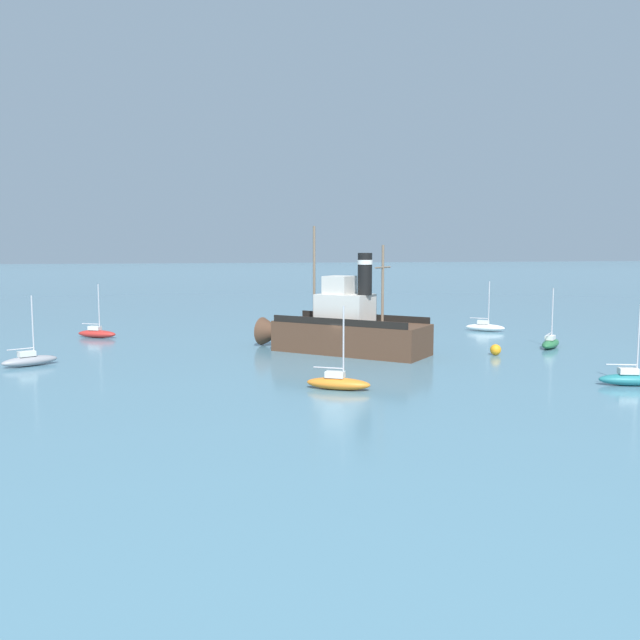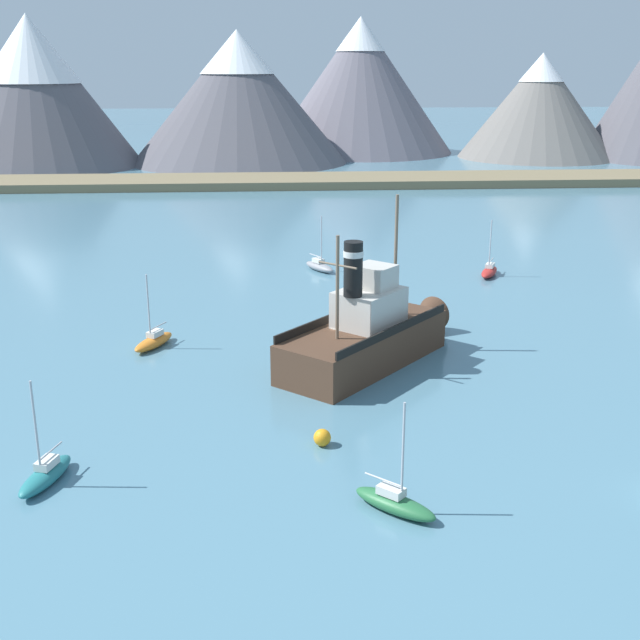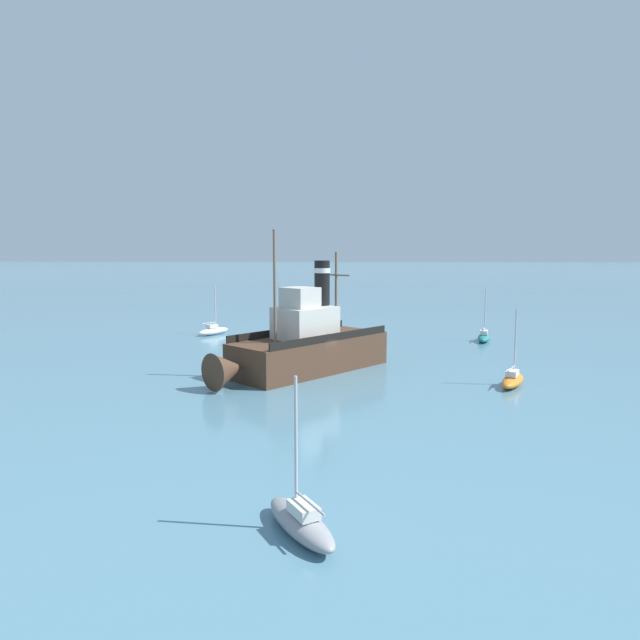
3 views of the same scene
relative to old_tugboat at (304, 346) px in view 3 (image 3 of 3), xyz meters
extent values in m
plane|color=teal|center=(-1.22, 0.30, -1.83)|extent=(600.00, 600.00, 0.00)
cube|color=#4C3323|center=(-0.41, -0.46, -0.63)|extent=(11.27, 11.89, 2.40)
cone|color=#4C3323|center=(4.38, 4.92, -0.63)|extent=(3.35, 3.36, 2.35)
cube|color=beige|center=(-0.08, -0.09, 1.67)|extent=(4.90, 4.98, 2.20)
cube|color=beige|center=(0.26, 0.29, 3.47)|extent=(2.97, 2.96, 1.40)
cylinder|color=black|center=(-1.21, -1.36, 4.37)|extent=(1.10, 1.10, 3.20)
cylinder|color=silver|center=(-1.21, -1.36, 5.27)|extent=(1.16, 1.16, 0.35)
cylinder|color=#75604C|center=(1.79, 2.00, 4.32)|extent=(0.20, 0.20, 7.50)
cylinder|color=#75604C|center=(-2.20, -2.48, 3.57)|extent=(0.20, 0.20, 6.00)
cylinder|color=#75604C|center=(-2.20, -2.48, 4.89)|extent=(2.02, 1.82, 0.12)
cube|color=black|center=(-2.02, 0.97, 0.82)|extent=(7.67, 8.59, 0.50)
cube|color=black|center=(1.20, -1.89, 0.82)|extent=(7.67, 8.59, 0.50)
ellipsoid|color=#23757A|center=(-15.90, -13.86, -1.48)|extent=(2.14, 3.96, 0.70)
cube|color=silver|center=(-15.84, -13.67, -0.95)|extent=(0.93, 1.24, 0.36)
cylinder|color=#B7B7BC|center=(-15.98, -14.15, 0.97)|extent=(0.10, 0.10, 4.20)
cylinder|color=#B7B7BC|center=(-15.72, -13.28, -0.58)|extent=(0.59, 1.75, 0.08)
ellipsoid|color=gray|center=(-1.48, 22.87, -1.48)|extent=(2.91, 3.82, 0.70)
cube|color=silver|center=(-1.58, 23.04, -0.95)|extent=(1.12, 1.27, 0.36)
cylinder|color=#B7B7BC|center=(-1.32, 22.61, 0.97)|extent=(0.10, 0.10, 4.20)
cylinder|color=#B7B7BC|center=(-1.79, 23.38, -0.58)|extent=(1.00, 1.58, 0.08)
ellipsoid|color=white|center=(10.31, -16.85, -1.48)|extent=(3.06, 3.76, 0.70)
cube|color=silver|center=(10.42, -16.68, -0.95)|extent=(1.15, 1.27, 0.36)
cylinder|color=#B7B7BC|center=(10.14, -17.09, 0.97)|extent=(0.10, 0.10, 4.20)
cylinder|color=#B7B7BC|center=(10.65, -16.35, -0.58)|extent=(1.08, 1.53, 0.08)
ellipsoid|color=#286B3D|center=(-1.15, -17.20, -1.48)|extent=(3.55, 3.38, 0.70)
cube|color=silver|center=(-1.30, -17.06, -0.95)|extent=(1.24, 1.21, 0.36)
cylinder|color=#B7B7BC|center=(-0.93, -17.40, 0.97)|extent=(0.10, 0.10, 4.20)
cylinder|color=#B7B7BC|center=(-1.59, -16.79, -0.58)|extent=(1.38, 1.27, 0.08)
ellipsoid|color=orange|center=(-13.48, 3.59, -1.48)|extent=(2.73, 3.88, 0.70)
cube|color=silver|center=(-13.39, 3.77, -0.95)|extent=(1.08, 1.27, 0.36)
cylinder|color=#B7B7BC|center=(-13.62, 3.32, 0.97)|extent=(0.10, 0.10, 4.20)
cylinder|color=#B7B7BC|center=(-13.21, 4.12, -0.58)|extent=(0.90, 1.63, 0.08)
sphere|color=orange|center=(-3.67, -11.09, -1.41)|extent=(0.84, 0.84, 0.84)
camera|label=1|loc=(-51.16, 12.44, 6.43)|focal=38.00mm
camera|label=2|loc=(-6.15, -45.58, 15.51)|focal=45.00mm
camera|label=3|loc=(-2.76, 39.34, 6.92)|focal=32.00mm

